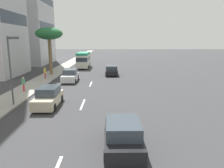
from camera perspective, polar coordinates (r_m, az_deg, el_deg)
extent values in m
plane|color=#38383A|center=(34.39, -4.72, 2.07)|extent=(198.00, 198.00, 0.00)
cube|color=#9E9B93|center=(35.55, -16.06, 2.09)|extent=(162.00, 3.06, 0.15)
cube|color=silver|center=(19.52, -7.69, -5.28)|extent=(3.20, 0.16, 0.01)
cube|color=silver|center=(28.29, -5.55, 0.02)|extent=(3.20, 0.16, 0.01)
cube|color=silver|center=(44.80, -7.45, 6.06)|extent=(6.65, 2.16, 2.41)
cube|color=#268C66|center=(44.69, -7.50, 7.90)|extent=(6.65, 2.16, 0.46)
cube|color=#28333D|center=(44.76, -7.46, 6.65)|extent=(6.66, 2.17, 0.80)
cylinder|color=black|center=(42.90, -6.34, 4.48)|extent=(0.84, 0.26, 0.84)
cylinder|color=black|center=(43.14, -9.06, 4.45)|extent=(0.84, 0.26, 0.84)
cylinder|color=black|center=(46.71, -5.89, 5.06)|extent=(0.84, 0.26, 0.84)
cylinder|color=black|center=(46.94, -8.40, 5.03)|extent=(0.84, 0.26, 0.84)
cube|color=black|center=(11.69, 2.82, -14.06)|extent=(4.32, 1.85, 0.79)
cube|color=#38424C|center=(11.20, 2.92, -11.24)|extent=(2.38, 1.70, 0.64)
cylinder|color=black|center=(12.98, -1.41, -12.53)|extent=(0.64, 0.22, 0.64)
cylinder|color=black|center=(13.08, 6.23, -12.42)|extent=(0.64, 0.22, 0.64)
cylinder|color=black|center=(10.59, -1.55, -18.44)|extent=(0.64, 0.22, 0.64)
cylinder|color=black|center=(10.71, 8.06, -18.21)|extent=(0.64, 0.22, 0.64)
cube|color=beige|center=(19.42, -16.31, -3.96)|extent=(4.35, 1.73, 0.82)
cube|color=#38424C|center=(19.44, -16.26, -1.68)|extent=(2.39, 1.59, 0.67)
cylinder|color=black|center=(18.04, -14.94, -5.95)|extent=(0.64, 0.22, 0.64)
cylinder|color=black|center=(18.49, -19.74, -5.82)|extent=(0.64, 0.22, 0.64)
cylinder|color=black|center=(20.56, -13.14, -3.71)|extent=(0.64, 0.22, 0.64)
cylinder|color=black|center=(20.96, -17.40, -3.65)|extent=(0.64, 0.22, 0.64)
cube|color=black|center=(35.26, -0.12, 3.26)|extent=(4.28, 1.90, 0.76)
cube|color=#38424C|center=(34.96, -0.11, 4.32)|extent=(2.35, 1.75, 0.62)
cylinder|color=black|center=(36.61, -1.51, 3.19)|extent=(0.64, 0.22, 0.64)
cylinder|color=black|center=(36.63, 1.22, 3.20)|extent=(0.64, 0.22, 0.64)
cylinder|color=black|center=(33.98, -1.56, 2.54)|extent=(0.64, 0.22, 0.64)
cylinder|color=black|center=(34.01, 1.38, 2.55)|extent=(0.64, 0.22, 0.64)
cube|color=silver|center=(30.29, -10.86, 1.75)|extent=(4.44, 1.80, 0.82)
cube|color=#38424C|center=(30.39, -10.84, 3.21)|extent=(2.44, 1.66, 0.67)
cylinder|color=black|center=(28.87, -9.68, 0.78)|extent=(0.64, 0.22, 0.64)
cylinder|color=black|center=(29.17, -12.90, 0.76)|extent=(0.64, 0.22, 0.64)
cylinder|color=black|center=(31.54, -8.93, 1.71)|extent=(0.64, 0.22, 0.64)
cylinder|color=black|center=(31.82, -11.89, 1.68)|extent=(0.64, 0.22, 0.64)
cylinder|color=red|center=(25.27, -22.14, -0.96)|extent=(0.14, 0.14, 0.76)
cylinder|color=red|center=(25.41, -22.01, -0.88)|extent=(0.14, 0.14, 0.76)
cube|color=#4C8C66|center=(25.21, -22.19, 0.59)|extent=(0.38, 0.38, 0.60)
sphere|color=beige|center=(25.15, -22.26, 1.49)|extent=(0.21, 0.21, 0.21)
cylinder|color=red|center=(32.65, -17.13, 2.05)|extent=(0.14, 0.14, 0.78)
cylinder|color=red|center=(32.80, -17.06, 2.10)|extent=(0.14, 0.14, 0.78)
cube|color=gold|center=(32.62, -17.17, 3.28)|extent=(0.37, 0.39, 0.61)
sphere|color=tan|center=(32.57, -17.21, 4.00)|extent=(0.21, 0.21, 0.21)
cylinder|color=brown|center=(36.31, -15.84, 7.02)|extent=(0.53, 0.53, 5.79)
ellipsoid|color=#236033|center=(36.23, -16.15, 12.57)|extent=(4.19, 4.19, 1.89)
cylinder|color=#4C4C51|center=(20.04, -25.01, 3.02)|extent=(0.14, 0.14, 5.75)
cube|color=#4C4C51|center=(19.70, -24.48, 10.92)|extent=(0.24, 0.90, 0.20)
cube|color=#2D3847|center=(37.60, -24.02, 15.35)|extent=(9.55, 0.08, 1.83)
cube|color=#2D3847|center=(54.59, -16.49, 14.25)|extent=(12.35, 0.08, 1.60)
cube|color=#2D3847|center=(55.21, -16.85, 20.24)|extent=(12.35, 0.08, 1.60)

